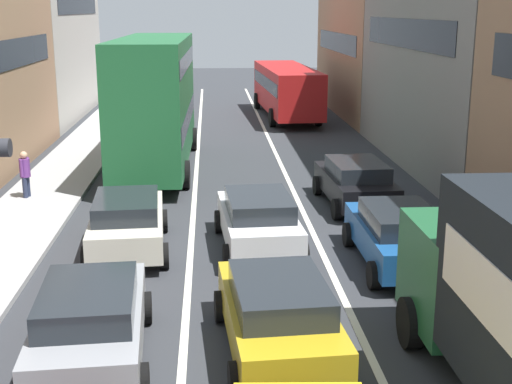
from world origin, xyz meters
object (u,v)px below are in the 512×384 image
wagon_left_lane_second (90,321)px  wagon_right_lane_far (356,182)px  sedan_centre_lane_second (278,314)px  sedan_right_lane_behind_truck (399,235)px  sedan_left_lane_third (127,221)px  bus_far_queue_secondary (286,87)px  bus_mid_queue_primary (155,97)px  pedestrian_mid_sidewalk (25,173)px  hatchback_centre_lane_third (258,220)px

wagon_left_lane_second → wagon_right_lane_far: same height
sedan_centre_lane_second → wagon_left_lane_second: 3.33m
sedan_centre_lane_second → wagon_left_lane_second: bearing=87.6°
sedan_right_lane_behind_truck → sedan_left_lane_third: bearing=77.0°
sedan_centre_lane_second → bus_far_queue_secondary: bus_far_queue_secondary is taller
sedan_right_lane_behind_truck → bus_mid_queue_primary: bus_mid_queue_primary is taller
sedan_left_lane_third → wagon_right_lane_far: 7.76m
sedan_centre_lane_second → bus_far_queue_secondary: (3.24, 28.51, 0.96)m
sedan_right_lane_behind_truck → pedestrian_mid_sidewalk: 12.48m
hatchback_centre_lane_third → bus_far_queue_secondary: 22.95m
sedan_right_lane_behind_truck → bus_far_queue_secondary: bus_far_queue_secondary is taller
hatchback_centre_lane_third → sedan_left_lane_third: (-3.38, 0.07, 0.00)m
sedan_right_lane_behind_truck → pedestrian_mid_sidewalk: pedestrian_mid_sidewalk is taller
hatchback_centre_lane_third → wagon_right_lane_far: (3.37, 3.91, 0.00)m
sedan_left_lane_third → bus_mid_queue_primary: 9.83m
sedan_left_lane_third → pedestrian_mid_sidewalk: bearing=33.1°
bus_far_queue_secondary → pedestrian_mid_sidewalk: bus_far_queue_secondary is taller
bus_far_queue_secondary → pedestrian_mid_sidewalk: 20.40m
sedan_centre_lane_second → sedan_left_lane_third: bearing=25.8°
sedan_centre_lane_second → bus_mid_queue_primary: (-3.25, 15.48, 2.03)m
wagon_right_lane_far → bus_far_queue_secondary: bus_far_queue_secondary is taller
wagon_left_lane_second → hatchback_centre_lane_third: bearing=-33.5°
wagon_left_lane_second → hatchback_centre_lane_third: size_ratio=1.00×
wagon_left_lane_second → wagon_right_lane_far: bearing=-38.3°
sedan_left_lane_third → sedan_centre_lane_second: bearing=-154.2°
sedan_centre_lane_second → sedan_left_lane_third: size_ratio=1.00×
bus_mid_queue_primary → sedan_left_lane_third: bearing=-179.5°
bus_mid_queue_primary → sedan_centre_lane_second: bearing=-167.1°
wagon_left_lane_second → wagon_right_lane_far: 11.88m
wagon_right_lane_far → bus_mid_queue_primary: bearing=46.4°
sedan_left_lane_third → sedan_right_lane_behind_truck: (6.70, -1.53, 0.00)m
bus_far_queue_secondary → bus_mid_queue_primary: bearing=150.6°
bus_far_queue_secondary → hatchback_centre_lane_third: bearing=169.1°
sedan_centre_lane_second → wagon_right_lane_far: size_ratio=1.01×
sedan_right_lane_behind_truck → wagon_left_lane_second: bearing=123.4°
sedan_left_lane_third → wagon_right_lane_far: same height
sedan_left_lane_third → bus_mid_queue_primary: size_ratio=0.42×
wagon_left_lane_second → sedan_right_lane_behind_truck: 8.02m
sedan_left_lane_third → pedestrian_mid_sidewalk: (-3.85, 5.12, 0.15)m
sedan_left_lane_third → bus_far_queue_secondary: bus_far_queue_secondary is taller
bus_mid_queue_primary → bus_far_queue_secondary: (6.49, 13.02, -1.07)m
sedan_right_lane_behind_truck → bus_far_queue_secondary: bearing=0.2°
hatchback_centre_lane_third → wagon_right_lane_far: same height
sedan_centre_lane_second → pedestrian_mid_sidewalk: bearing=29.3°
wagon_left_lane_second → pedestrian_mid_sidewalk: 11.73m
sedan_right_lane_behind_truck → hatchback_centre_lane_third: bearing=66.2°
bus_mid_queue_primary → bus_far_queue_secondary: 14.59m
sedan_centre_lane_second → sedan_left_lane_third: (-3.34, 5.87, 0.00)m
hatchback_centre_lane_third → bus_mid_queue_primary: (-3.29, 9.69, 2.03)m
wagon_right_lane_far → pedestrian_mid_sidewalk: (-10.60, 1.29, 0.15)m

